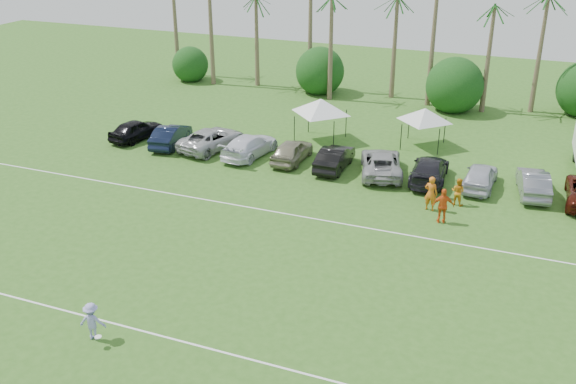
% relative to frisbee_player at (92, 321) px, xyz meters
% --- Properties ---
extents(ground, '(120.00, 120.00, 0.00)m').
position_rel_frisbee_player_xyz_m(ground, '(2.42, -0.93, -0.79)').
color(ground, '#305D1C').
rests_on(ground, ground).
extents(field_lines, '(80.00, 12.10, 0.01)m').
position_rel_frisbee_player_xyz_m(field_lines, '(2.42, 7.07, -0.79)').
color(field_lines, white).
rests_on(field_lines, ground).
extents(palm_tree_4, '(2.40, 2.40, 8.90)m').
position_rel_frisbee_player_xyz_m(palm_tree_4, '(-1.58, 37.07, 6.69)').
color(palm_tree_4, brown).
rests_on(palm_tree_4, ground).
extents(palm_tree_5, '(2.40, 2.40, 9.90)m').
position_rel_frisbee_player_xyz_m(palm_tree_5, '(2.42, 37.07, 7.56)').
color(palm_tree_5, brown).
rests_on(palm_tree_5, ground).
extents(palm_tree_8, '(2.40, 2.40, 8.90)m').
position_rel_frisbee_player_xyz_m(palm_tree_8, '(15.42, 37.07, 6.69)').
color(palm_tree_8, brown).
rests_on(palm_tree_8, ground).
extents(bush_tree_0, '(4.00, 4.00, 4.00)m').
position_rel_frisbee_player_xyz_m(bush_tree_0, '(-16.58, 38.07, 1.00)').
color(bush_tree_0, brown).
rests_on(bush_tree_0, ground).
extents(bush_tree_1, '(4.00, 4.00, 4.00)m').
position_rel_frisbee_player_xyz_m(bush_tree_1, '(-3.58, 38.07, 1.00)').
color(bush_tree_1, brown).
rests_on(bush_tree_1, ground).
extents(bush_tree_2, '(4.00, 4.00, 4.00)m').
position_rel_frisbee_player_xyz_m(bush_tree_2, '(8.42, 38.07, 1.00)').
color(bush_tree_2, brown).
rests_on(bush_tree_2, ground).
extents(sideline_player_a, '(0.78, 0.56, 2.00)m').
position_rel_frisbee_player_xyz_m(sideline_player_a, '(10.12, 16.52, 0.21)').
color(sideline_player_a, '#D06617').
rests_on(sideline_player_a, ground).
extents(sideline_player_b, '(0.91, 0.79, 1.60)m').
position_rel_frisbee_player_xyz_m(sideline_player_b, '(11.43, 17.79, 0.01)').
color(sideline_player_b, orange).
rests_on(sideline_player_b, ground).
extents(sideline_player_c, '(1.24, 0.78, 1.96)m').
position_rel_frisbee_player_xyz_m(sideline_player_c, '(11.01, 15.18, 0.19)').
color(sideline_player_c, '#DB5618').
rests_on(sideline_player_c, ground).
extents(canopy_tent_left, '(4.48, 4.48, 3.63)m').
position_rel_frisbee_player_xyz_m(canopy_tent_left, '(0.71, 25.14, 2.31)').
color(canopy_tent_left, black).
rests_on(canopy_tent_left, ground).
extents(canopy_tent_right, '(3.99, 3.99, 3.23)m').
position_rel_frisbee_player_xyz_m(canopy_tent_right, '(7.77, 26.70, 1.97)').
color(canopy_tent_right, black).
rests_on(canopy_tent_right, ground).
extents(frisbee_player, '(1.23, 0.95, 1.59)m').
position_rel_frisbee_player_xyz_m(frisbee_player, '(0.00, 0.00, 0.00)').
color(frisbee_player, '#9693D1').
rests_on(frisbee_player, ground).
extents(parked_car_0, '(2.59, 4.60, 1.48)m').
position_rel_frisbee_player_xyz_m(parked_car_0, '(-11.76, 20.50, -0.06)').
color(parked_car_0, black).
rests_on(parked_car_0, ground).
extents(parked_car_1, '(2.23, 4.66, 1.48)m').
position_rel_frisbee_player_xyz_m(parked_car_1, '(-8.75, 20.27, -0.06)').
color(parked_car_1, black).
rests_on(parked_car_1, ground).
extents(parked_car_2, '(3.59, 5.73, 1.48)m').
position_rel_frisbee_player_xyz_m(parked_car_2, '(-5.73, 20.73, -0.06)').
color(parked_car_2, '#AAAAAA').
rests_on(parked_car_2, ground).
extents(parked_car_3, '(2.69, 5.30, 1.48)m').
position_rel_frisbee_player_xyz_m(parked_car_3, '(-2.72, 20.48, -0.06)').
color(parked_car_3, white).
rests_on(parked_car_3, ground).
extents(parked_car_4, '(1.76, 4.34, 1.48)m').
position_rel_frisbee_player_xyz_m(parked_car_4, '(0.29, 20.59, -0.06)').
color(parked_car_4, gray).
rests_on(parked_car_4, ground).
extents(parked_car_5, '(1.60, 4.49, 1.48)m').
position_rel_frisbee_player_xyz_m(parked_car_5, '(3.30, 20.39, -0.06)').
color(parked_car_5, black).
rests_on(parked_car_5, ground).
extents(parked_car_6, '(3.83, 5.78, 1.48)m').
position_rel_frisbee_player_xyz_m(parked_car_6, '(6.31, 20.62, -0.06)').
color(parked_car_6, '#999999').
rests_on(parked_car_6, ground).
extents(parked_car_7, '(2.34, 5.19, 1.48)m').
position_rel_frisbee_player_xyz_m(parked_car_7, '(9.32, 20.62, -0.06)').
color(parked_car_7, black).
rests_on(parked_car_7, ground).
extents(parked_car_8, '(1.93, 4.40, 1.48)m').
position_rel_frisbee_player_xyz_m(parked_car_8, '(12.33, 20.71, -0.06)').
color(parked_car_8, '#B8BAC5').
rests_on(parked_car_8, ground).
extents(parked_car_9, '(2.21, 4.66, 1.48)m').
position_rel_frisbee_player_xyz_m(parked_car_9, '(15.34, 20.85, -0.06)').
color(parked_car_9, slate).
rests_on(parked_car_9, ground).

